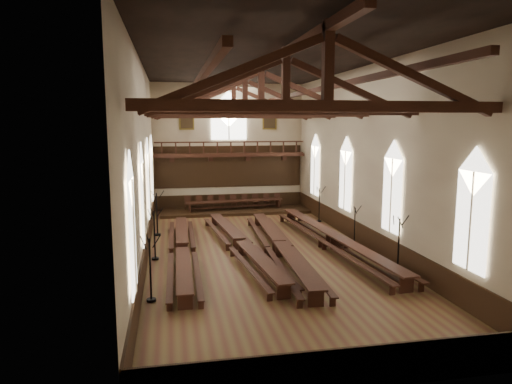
# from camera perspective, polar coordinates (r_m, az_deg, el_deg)

# --- Properties ---
(ground) EXTENTS (26.00, 26.00, 0.00)m
(ground) POSITION_cam_1_polar(r_m,az_deg,el_deg) (24.73, 0.62, -7.58)
(ground) COLOR brown
(ground) RESTS_ON ground
(room_walls) EXTENTS (26.00, 26.00, 26.00)m
(room_walls) POSITION_cam_1_polar(r_m,az_deg,el_deg) (23.76, 0.64, 7.56)
(room_walls) COLOR beige
(room_walls) RESTS_ON ground
(wainscot_band) EXTENTS (12.00, 26.00, 1.20)m
(wainscot_band) POSITION_cam_1_polar(r_m,az_deg,el_deg) (24.57, 0.62, -6.23)
(wainscot_band) COLOR black
(wainscot_band) RESTS_ON ground
(side_windows) EXTENTS (11.85, 19.80, 4.50)m
(side_windows) POSITION_cam_1_polar(r_m,az_deg,el_deg) (23.96, 0.63, 1.04)
(side_windows) COLOR white
(side_windows) RESTS_ON room_walls
(end_window) EXTENTS (2.80, 0.12, 3.80)m
(end_window) POSITION_cam_1_polar(r_m,az_deg,el_deg) (36.49, -3.42, 9.11)
(end_window) COLOR white
(end_window) RESTS_ON room_walls
(minstrels_gallery) EXTENTS (11.80, 1.24, 3.70)m
(minstrels_gallery) POSITION_cam_1_polar(r_m,az_deg,el_deg) (36.37, -3.33, 3.88)
(minstrels_gallery) COLOR #3B1C12
(minstrels_gallery) RESTS_ON room_walls
(portraits) EXTENTS (7.75, 0.09, 1.45)m
(portraits) POSITION_cam_1_polar(r_m,az_deg,el_deg) (36.48, -3.42, 8.92)
(portraits) COLOR brown
(portraits) RESTS_ON room_walls
(roof_trusses) EXTENTS (11.70, 25.70, 2.80)m
(roof_trusses) POSITION_cam_1_polar(r_m,az_deg,el_deg) (23.79, 0.65, 11.79)
(roof_trusses) COLOR #3B1C12
(roof_trusses) RESTS_ON room_walls
(refectory_row_a) EXTENTS (1.54, 14.01, 0.71)m
(refectory_row_a) POSITION_cam_1_polar(r_m,az_deg,el_deg) (23.92, -9.16, -6.97)
(refectory_row_a) COLOR #3B1C12
(refectory_row_a) RESTS_ON ground
(refectory_row_b) EXTENTS (2.15, 14.40, 0.74)m
(refectory_row_b) POSITION_cam_1_polar(r_m,az_deg,el_deg) (24.59, -1.95, -6.37)
(refectory_row_b) COLOR #3B1C12
(refectory_row_b) RESTS_ON ground
(refectory_row_c) EXTENTS (1.88, 14.71, 0.78)m
(refectory_row_c) POSITION_cam_1_polar(r_m,az_deg,el_deg) (24.21, 3.01, -6.56)
(refectory_row_c) COLOR #3B1C12
(refectory_row_c) RESTS_ON ground
(refectory_row_d) EXTENTS (2.18, 15.04, 0.81)m
(refectory_row_d) POSITION_cam_1_polar(r_m,az_deg,el_deg) (25.88, 9.62, -5.62)
(refectory_row_d) COLOR #3B1C12
(refectory_row_d) RESTS_ON ground
(dais) EXTENTS (11.40, 3.19, 0.21)m
(dais) POSITION_cam_1_polar(r_m,az_deg,el_deg) (35.68, -2.66, -2.36)
(dais) COLOR black
(dais) RESTS_ON ground
(high_table) EXTENTS (7.67, 1.61, 0.71)m
(high_table) POSITION_cam_1_polar(r_m,az_deg,el_deg) (35.55, -2.66, -1.24)
(high_table) COLOR #3B1C12
(high_table) RESTS_ON dais
(high_chairs) EXTENTS (7.69, 0.50, 1.07)m
(high_chairs) POSITION_cam_1_polar(r_m,az_deg,el_deg) (36.29, -2.83, -1.07)
(high_chairs) COLOR #3B1C12
(high_chairs) RESTS_ON dais
(candelabrum_left_near) EXTENTS (0.79, 0.79, 2.67)m
(candelabrum_left_near) POSITION_cam_1_polar(r_m,az_deg,el_deg) (18.50, -13.03, -10.83)
(candelabrum_left_near) COLOR black
(candelabrum_left_near) RESTS_ON ground
(candelabrum_left_mid) EXTENTS (0.77, 0.81, 2.67)m
(candelabrum_left_mid) POSITION_cam_1_polar(r_m,az_deg,el_deg) (23.86, -12.53, -6.38)
(candelabrum_left_mid) COLOR black
(candelabrum_left_mid) RESTS_ON ground
(candelabrum_left_far) EXTENTS (0.82, 0.84, 2.81)m
(candelabrum_left_far) POSITION_cam_1_polar(r_m,az_deg,el_deg) (28.86, -12.25, -3.67)
(candelabrum_left_far) COLOR black
(candelabrum_left_far) RESTS_ON ground
(candelabrum_right_near) EXTENTS (0.77, 0.84, 2.74)m
(candelabrum_right_near) POSITION_cam_1_polar(r_m,az_deg,el_deg) (22.22, 17.34, -7.63)
(candelabrum_right_near) COLOR black
(candelabrum_right_near) RESTS_ON ground
(candelabrum_right_mid) EXTENTS (0.65, 0.70, 2.29)m
(candelabrum_right_mid) POSITION_cam_1_polar(r_m,az_deg,el_deg) (26.67, 12.20, -5.03)
(candelabrum_right_mid) COLOR black
(candelabrum_right_mid) RESTS_ON ground
(candelabrum_right_far) EXTENTS (0.70, 0.78, 2.54)m
(candelabrum_right_far) POSITION_cam_1_polar(r_m,az_deg,el_deg) (32.36, 7.90, -2.38)
(candelabrum_right_far) COLOR black
(candelabrum_right_far) RESTS_ON ground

